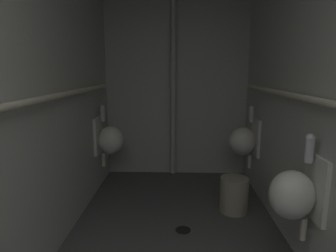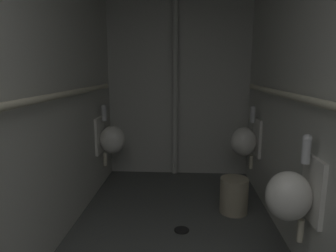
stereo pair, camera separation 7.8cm
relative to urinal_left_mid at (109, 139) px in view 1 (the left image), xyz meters
The scene contains 11 objects.
wall_left 1.63m from the urinal_left_mid, 96.83° to the right, with size 0.06×4.24×2.58m, color #BABAB1.
wall_right 2.42m from the urinal_left_mid, 39.58° to the right, with size 0.06×4.24×2.58m, color #BABAB1.
wall_back 1.21m from the urinal_left_mid, 37.08° to the left, with size 2.03×0.06×2.58m, color #BABAB1.
urinal_left_mid is the anchor object (origin of this frame).
urinal_right_mid 2.22m from the urinal_left_mid, 43.44° to the right, with size 0.32×0.30×0.76m.
urinal_right_far 1.61m from the urinal_left_mid, ahead, with size 0.32×0.30×0.76m.
supply_pipe_left 1.63m from the urinal_left_mid, 93.33° to the right, with size 0.06×3.47×0.06m.
supply_pipe_right 2.36m from the urinal_left_mid, 41.55° to the right, with size 0.06×3.46×0.06m.
standpipe_back_wall 1.13m from the urinal_left_mid, 33.21° to the left, with size 0.07×0.07×2.53m, color #BABAB1.
floor_drain 1.44m from the urinal_left_mid, 47.41° to the right, with size 0.14×0.14×0.01m, color black.
waste_bin 1.58m from the urinal_left_mid, 21.96° to the right, with size 0.28×0.28×0.36m, color #9E937A.
Camera 1 is at (0.01, 0.14, 1.44)m, focal length 31.30 mm.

